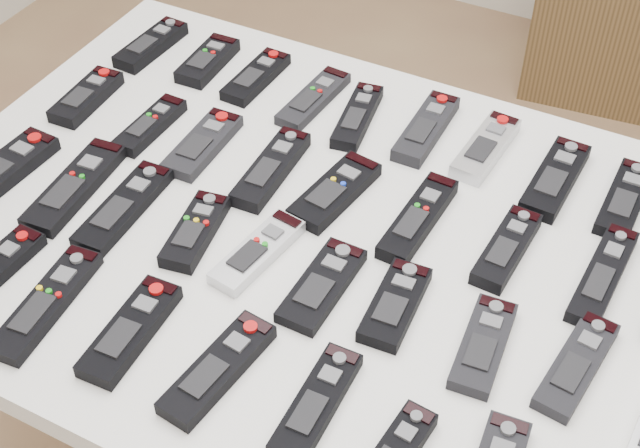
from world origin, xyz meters
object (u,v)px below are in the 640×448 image
at_px(remote_23, 258,252).
at_px(remote_24, 322,285).
at_px(remote_32, 130,330).
at_px(remote_4, 357,117).
at_px(remote_7, 555,179).
at_px(remote_25, 395,304).
at_px(remote_16, 507,249).
at_px(remote_6, 486,148).
at_px(remote_34, 317,403).
at_px(remote_5, 426,128).
at_px(remote_26, 483,345).
at_px(remote_31, 47,303).
at_px(remote_14, 335,192).
at_px(remote_13, 271,169).
at_px(remote_10, 86,97).
at_px(remote_33, 218,369).
at_px(remote_2, 256,77).
at_px(remote_19, 6,169).
at_px(remote_27, 576,365).
at_px(table, 320,261).
at_px(remote_20, 75,186).
at_px(remote_0, 151,45).
at_px(remote_22, 195,231).
at_px(remote_15, 418,218).
at_px(remote_17, 603,275).
at_px(remote_3, 314,99).
at_px(remote_8, 625,199).
at_px(remote_21, 124,207).
at_px(remote_12, 203,144).
at_px(remote_11, 150,125).

relative_size(remote_23, remote_24, 1.00).
bearing_deg(remote_32, remote_4, 80.62).
height_order(remote_7, remote_25, remote_7).
bearing_deg(remote_16, remote_23, -148.77).
bearing_deg(remote_6, remote_16, -58.97).
bearing_deg(remote_34, remote_6, 87.21).
height_order(remote_5, remote_26, remote_5).
distance_m(remote_31, remote_32, 0.13).
bearing_deg(remote_6, remote_14, -125.48).
height_order(remote_13, remote_25, remote_13).
distance_m(remote_4, remote_24, 0.39).
xyz_separation_m(remote_10, remote_33, (0.51, -0.39, -0.00)).
distance_m(remote_2, remote_6, 0.43).
distance_m(remote_19, remote_27, 0.91).
relative_size(table, remote_27, 7.27).
bearing_deg(remote_4, remote_20, -140.01).
height_order(remote_0, remote_32, same).
distance_m(remote_14, remote_16, 0.27).
bearing_deg(remote_31, remote_27, 13.62).
bearing_deg(remote_22, remote_6, 40.95).
bearing_deg(remote_14, remote_24, -60.16).
xyz_separation_m(remote_4, remote_14, (0.05, -0.19, 0.00)).
bearing_deg(remote_5, remote_15, -71.29).
distance_m(remote_14, remote_24, 0.19).
xyz_separation_m(remote_4, remote_17, (0.46, -0.17, -0.00)).
bearing_deg(remote_17, remote_10, -177.37).
relative_size(remote_3, remote_17, 0.89).
height_order(remote_27, remote_32, remote_32).
height_order(table, remote_20, remote_20).
distance_m(table, remote_13, 0.17).
xyz_separation_m(remote_7, remote_8, (0.11, 0.00, -0.00)).
bearing_deg(remote_21, remote_26, -2.10).
height_order(remote_14, remote_17, same).
bearing_deg(remote_10, remote_12, -6.49).
relative_size(remote_11, remote_24, 0.92).
distance_m(remote_15, remote_24, 0.19).
bearing_deg(remote_22, table, 19.93).
bearing_deg(remote_19, remote_13, 30.40).
distance_m(remote_0, remote_17, 0.92).
bearing_deg(remote_16, remote_6, 120.19).
height_order(remote_3, remote_22, remote_22).
xyz_separation_m(remote_5, remote_7, (0.23, -0.03, 0.00)).
bearing_deg(remote_8, remote_16, -123.45).
bearing_deg(remote_12, remote_4, 41.75).
relative_size(table, remote_25, 8.47).
height_order(remote_10, remote_20, remote_10).
relative_size(remote_17, remote_26, 1.27).
bearing_deg(remote_25, remote_23, 176.09).
bearing_deg(remote_20, remote_24, -5.77).
height_order(remote_6, remote_22, same).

